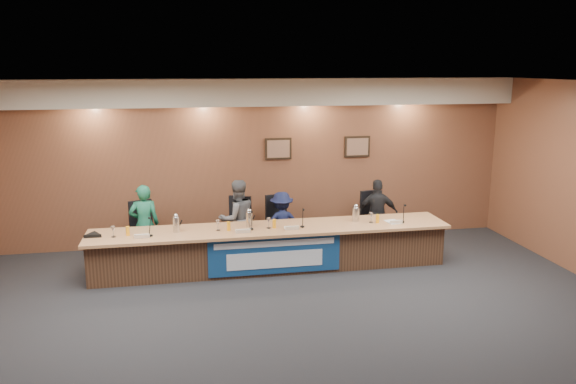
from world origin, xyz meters
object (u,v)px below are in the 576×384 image
office_chair_a (146,235)px  office_chair_c (281,228)px  office_chair_b (237,230)px  speakerphone (93,235)px  panelist_b (237,219)px  panelist_d (377,214)px  carafe_mid (249,220)px  carafe_right (356,214)px  office_chair_d (375,223)px  carafe_left (176,225)px  banner (275,255)px  panelist_c (282,223)px  dais_body (271,249)px  panelist_a (144,224)px

office_chair_a → office_chair_c: 2.45m
office_chair_b → speakerphone: 2.55m
panelist_b → panelist_d: panelist_b is taller
carafe_mid → carafe_right: carafe_mid is taller
office_chair_d → carafe_left: (-3.73, -0.82, 0.40)m
office_chair_a → carafe_mid: size_ratio=1.84×
banner → office_chair_a: bearing=150.7°
panelist_c → office_chair_c: size_ratio=2.47×
office_chair_a → dais_body: bearing=-41.8°
panelist_a → panelist_b: size_ratio=0.98×
panelist_b → speakerphone: (-2.39, -0.72, 0.05)m
carafe_right → dais_body: bearing=-178.1°
panelist_a → office_chair_d: panelist_a is taller
panelist_b → office_chair_d: bearing=165.9°
office_chair_c → carafe_right: 1.47m
office_chair_b → carafe_mid: bearing=-56.9°
panelist_a → panelist_d: 4.29m
panelist_c → office_chair_c: bearing=-95.7°
panelist_a → carafe_mid: (1.78, -0.65, 0.17)m
panelist_a → carafe_left: panelist_a is taller
panelist_b → office_chair_a: (-1.64, 0.10, -0.24)m
panelist_c → carafe_left: 2.04m
office_chair_c → panelist_a: bearing=169.2°
panelist_c → carafe_mid: bearing=38.3°
office_chair_b → office_chair_a: bearing=-157.6°
banner → office_chair_c: banner is taller
office_chair_b → office_chair_d: 2.66m
panelist_c → office_chair_d: (1.85, 0.10, -0.11)m
panelist_b → office_chair_c: bearing=170.7°
carafe_left → carafe_right: carafe_left is taller
carafe_mid → panelist_d: bearing=14.4°
panelist_b → office_chair_d: size_ratio=3.00×
banner → dais_body: bearing=90.0°
panelist_c → office_chair_b: 0.83m
panelist_b → carafe_mid: 0.68m
panelist_c → panelist_d: bearing=174.3°
panelist_d → office_chair_b: 2.67m
office_chair_a → office_chair_c: same height
dais_body → office_chair_d: bearing=20.1°
panelist_b → carafe_right: panelist_b is taller
panelist_a → panelist_c: size_ratio=1.20×
office_chair_a → speakerphone: size_ratio=1.50×
panelist_a → carafe_mid: 1.90m
carafe_mid → carafe_right: (1.88, 0.01, -0.01)m
dais_body → panelist_d: bearing=17.7°
panelist_c → speakerphone: bearing=7.0°
speakerphone → carafe_left: bearing=0.1°
office_chair_c → speakerphone: bearing=-178.7°
panelist_b → carafe_left: bearing=17.5°
office_chair_c → panelist_d: bearing=-16.2°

